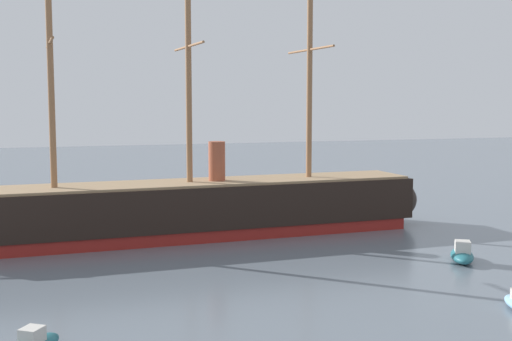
# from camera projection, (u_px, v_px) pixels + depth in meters

# --- Properties ---
(tall_ship) EXTENTS (60.07, 12.83, 28.89)m
(tall_ship) POSITION_uv_depth(u_px,v_px,m) (190.00, 208.00, 70.90)
(tall_ship) COLOR maroon
(tall_ship) RESTS_ON ground
(motorboat_alongside_stern) EXTENTS (4.04, 5.13, 2.00)m
(motorboat_alongside_stern) POSITION_uv_depth(u_px,v_px,m) (462.00, 254.00, 60.34)
(motorboat_alongside_stern) COLOR #236670
(motorboat_alongside_stern) RESTS_ON ground
(dinghy_distant_centre) EXTENTS (2.00, 3.02, 0.66)m
(dinghy_distant_centre) POSITION_uv_depth(u_px,v_px,m) (184.00, 216.00, 82.08)
(dinghy_distant_centre) COLOR #1E284C
(dinghy_distant_centre) RESTS_ON ground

